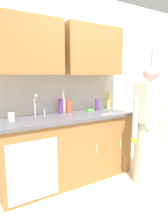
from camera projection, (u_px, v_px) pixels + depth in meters
ground_plane at (130, 190)px, 2.68m from camera, size 9.00×9.00×0.00m
kitchen_wall_with_uppers at (82, 77)px, 3.18m from camera, size 4.80×0.44×2.70m
counter_cabinet at (68, 150)px, 2.89m from camera, size 1.90×0.62×0.90m
countertop at (67, 117)px, 2.81m from camera, size 1.96×0.66×0.04m
sink at (42, 120)px, 2.63m from camera, size 0.50×0.36×0.35m
person_at_sink at (148, 135)px, 2.79m from camera, size 0.55×0.34×1.62m
bottle_dish_liquid at (69, 107)px, 3.04m from camera, size 0.08×0.08×0.18m
bottle_cleaner_spray at (97, 105)px, 3.24m from camera, size 0.06×0.06×0.19m
bottle_water_short at (108, 100)px, 3.44m from camera, size 0.06×0.06×0.28m
bottle_soap at (61, 106)px, 2.97m from camera, size 0.06×0.06×0.22m
cup_by_sink at (11, 117)px, 2.48m from camera, size 0.08×0.08×0.10m
knife_on_counter at (108, 114)px, 2.95m from camera, size 0.24×0.05×0.01m
sponge at (90, 110)px, 3.19m from camera, size 0.11×0.07×0.03m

